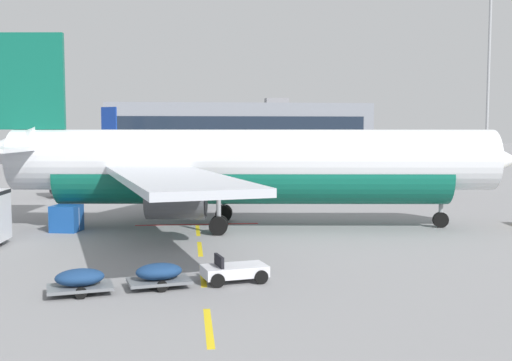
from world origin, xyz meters
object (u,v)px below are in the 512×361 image
(fuel_service_truck, at_px, (87,179))
(apron_light_mast_far, at_px, (490,41))
(catering_truck, at_px, (392,177))
(airliner_foreground, at_px, (244,165))
(baggage_train, at_px, (160,275))
(airliner_far_center, at_px, (156,145))
(uld_cargo_container, at_px, (67,218))

(fuel_service_truck, bearing_deg, apron_light_mast_far, 20.20)
(catering_truck, bearing_deg, fuel_service_truck, 176.85)
(apron_light_mast_far, bearing_deg, fuel_service_truck, -159.80)
(fuel_service_truck, height_order, apron_light_mast_far, apron_light_mast_far)
(airliner_foreground, distance_m, apron_light_mast_far, 52.64)
(airliner_foreground, relative_size, catering_truck, 4.74)
(baggage_train, bearing_deg, fuel_service_truck, 103.29)
(airliner_foreground, height_order, airliner_far_center, airliner_foreground)
(catering_truck, height_order, apron_light_mast_far, apron_light_mast_far)
(airliner_far_center, bearing_deg, catering_truck, -66.47)
(fuel_service_truck, relative_size, apron_light_mast_far, 0.26)
(fuel_service_truck, bearing_deg, baggage_train, -76.71)
(airliner_far_center, distance_m, fuel_service_truck, 55.97)
(airliner_foreground, relative_size, airliner_far_center, 1.30)
(airliner_far_center, height_order, uld_cargo_container, airliner_far_center)
(uld_cargo_container, bearing_deg, baggage_train, -66.41)
(airliner_foreground, xyz_separation_m, baggage_train, (-4.66, -14.61, -3.42))
(airliner_foreground, distance_m, catering_truck, 24.17)
(airliner_far_center, height_order, baggage_train, airliner_far_center)
(airliner_foreground, relative_size, baggage_train, 4.00)
(uld_cargo_container, bearing_deg, catering_truck, 34.53)
(airliner_far_center, relative_size, baggage_train, 3.08)
(airliner_far_center, relative_size, uld_cargo_container, 13.97)
(apron_light_mast_far, bearing_deg, catering_truck, -134.78)
(airliner_far_center, relative_size, catering_truck, 3.65)
(baggage_train, distance_m, apron_light_mast_far, 67.22)
(catering_truck, distance_m, apron_light_mast_far, 31.13)
(airliner_far_center, distance_m, apron_light_mast_far, 59.95)
(airliner_far_center, height_order, fuel_service_truck, airliner_far_center)
(airliner_foreground, xyz_separation_m, catering_truck, (15.87, 18.09, -2.30))
(airliner_far_center, bearing_deg, airliner_foreground, -83.11)
(airliner_far_center, bearing_deg, fuel_service_truck, -93.71)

